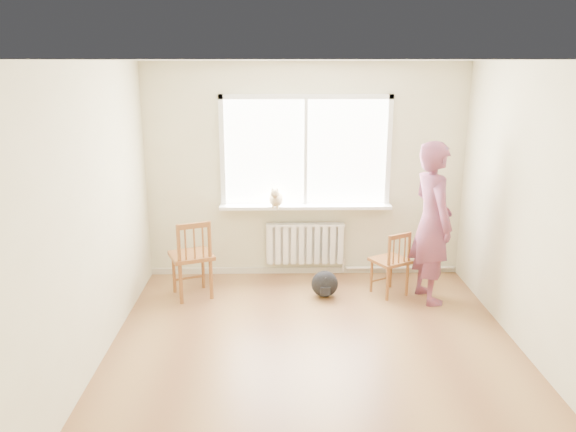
{
  "coord_description": "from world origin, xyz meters",
  "views": [
    {
      "loc": [
        -0.35,
        -4.68,
        2.69
      ],
      "look_at": [
        -0.24,
        1.2,
        1.07
      ],
      "focal_mm": 35.0,
      "sensor_mm": 36.0,
      "label": 1
    }
  ],
  "objects_px": {
    "chair_left": "(192,259)",
    "backpack": "(325,284)",
    "chair_right": "(392,263)",
    "cat": "(276,198)",
    "person": "(432,223)"
  },
  "relations": [
    {
      "from": "chair_left",
      "to": "person",
      "type": "relative_size",
      "value": 0.51
    },
    {
      "from": "chair_right",
      "to": "person",
      "type": "bearing_deg",
      "value": 134.36
    },
    {
      "from": "chair_right",
      "to": "backpack",
      "type": "distance_m",
      "value": 0.83
    },
    {
      "from": "chair_left",
      "to": "person",
      "type": "bearing_deg",
      "value": 155.68
    },
    {
      "from": "backpack",
      "to": "chair_left",
      "type": "bearing_deg",
      "value": 179.51
    },
    {
      "from": "cat",
      "to": "chair_right",
      "type": "bearing_deg",
      "value": -15.6
    },
    {
      "from": "person",
      "to": "cat",
      "type": "height_order",
      "value": "person"
    },
    {
      "from": "backpack",
      "to": "chair_right",
      "type": "bearing_deg",
      "value": 2.49
    },
    {
      "from": "chair_left",
      "to": "chair_right",
      "type": "bearing_deg",
      "value": 158.28
    },
    {
      "from": "chair_right",
      "to": "cat",
      "type": "relative_size",
      "value": 1.96
    },
    {
      "from": "chair_right",
      "to": "person",
      "type": "height_order",
      "value": "person"
    },
    {
      "from": "chair_left",
      "to": "cat",
      "type": "relative_size",
      "value": 2.35
    },
    {
      "from": "cat",
      "to": "backpack",
      "type": "height_order",
      "value": "cat"
    },
    {
      "from": "cat",
      "to": "person",
      "type": "bearing_deg",
      "value": -14.46
    },
    {
      "from": "chair_left",
      "to": "backpack",
      "type": "relative_size",
      "value": 3.0
    }
  ]
}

